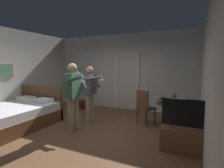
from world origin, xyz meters
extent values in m
plane|color=brown|center=(0.00, 0.00, 0.00)|extent=(6.04, 6.04, 0.00)
cube|color=beige|center=(0.00, 2.68, 1.42)|extent=(5.73, 0.12, 2.84)
cube|color=beige|center=(-2.81, 0.00, 1.42)|extent=(0.12, 5.48, 2.84)
cube|color=#B2933F|center=(-2.73, -0.08, 1.52)|extent=(0.03, 0.52, 0.41)
cube|color=#559178|center=(-2.72, -0.08, 1.52)|extent=(0.01, 0.46, 0.35)
cube|color=beige|center=(2.81, 0.00, 1.42)|extent=(0.12, 5.48, 2.84)
cube|color=white|center=(-0.15, 2.60, 1.02)|extent=(0.08, 0.08, 2.05)
cube|color=white|center=(0.70, 2.60, 1.02)|extent=(0.08, 0.08, 2.05)
cube|color=white|center=(0.27, 2.60, 2.09)|extent=(0.93, 0.08, 0.08)
cube|color=brown|center=(-1.88, -0.51, 0.17)|extent=(1.68, 2.05, 0.35)
cube|color=white|center=(-1.88, -0.51, 0.46)|extent=(1.62, 1.99, 0.22)
cube|color=brown|center=(-1.88, 0.48, 0.51)|extent=(1.68, 0.08, 1.02)
cube|color=white|center=(-2.25, 0.22, 0.63)|extent=(0.50, 0.34, 0.12)
cube|color=white|center=(-1.51, 0.22, 0.63)|extent=(0.50, 0.34, 0.12)
cube|color=brown|center=(2.45, -0.02, 0.23)|extent=(0.93, 0.40, 0.46)
cube|color=black|center=(2.45, -0.04, 0.78)|extent=(0.91, 0.05, 0.53)
cube|color=blue|center=(2.45, -0.01, 0.78)|extent=(0.85, 0.01, 0.47)
cylinder|color=#4C331E|center=(1.97, 1.11, 0.33)|extent=(0.08, 0.08, 0.67)
cylinder|color=#4C331E|center=(1.97, 1.11, 0.01)|extent=(0.38, 0.38, 0.03)
cylinder|color=#4C331E|center=(1.97, 1.11, 0.68)|extent=(0.63, 0.63, 0.03)
cube|color=black|center=(1.94, 1.11, 0.71)|extent=(0.37, 0.31, 0.02)
cube|color=black|center=(1.90, 1.00, 0.82)|extent=(0.37, 0.29, 0.05)
cube|color=navy|center=(1.90, 1.01, 0.82)|extent=(0.33, 0.26, 0.03)
cylinder|color=#153817|center=(2.11, 1.03, 0.81)|extent=(0.06, 0.06, 0.23)
cylinder|color=#153817|center=(2.11, 1.03, 0.95)|extent=(0.03, 0.03, 0.06)
cylinder|color=brown|center=(1.59, 1.29, 0.23)|extent=(0.04, 0.04, 0.45)
cylinder|color=brown|center=(1.29, 1.44, 0.23)|extent=(0.04, 0.04, 0.45)
cylinder|color=brown|center=(1.43, 0.98, 0.23)|extent=(0.04, 0.04, 0.45)
cylinder|color=brown|center=(1.13, 1.14, 0.23)|extent=(0.04, 0.04, 0.45)
cube|color=brown|center=(1.36, 1.21, 0.47)|extent=(0.57, 0.57, 0.04)
cube|color=brown|center=(1.28, 1.06, 0.74)|extent=(0.39, 0.23, 0.50)
cylinder|color=tan|center=(-0.22, 0.08, 0.43)|extent=(0.15, 0.15, 0.87)
cylinder|color=tan|center=(-0.20, -0.18, 0.43)|extent=(0.15, 0.15, 0.87)
cube|color=#3F664C|center=(-0.21, -0.05, 1.17)|extent=(0.29, 0.48, 0.61)
sphere|color=tan|center=(-0.21, -0.05, 1.61)|extent=(0.23, 0.23, 0.23)
cylinder|color=#3F664C|center=(-0.14, 0.21, 1.29)|extent=(0.34, 0.11, 0.50)
cylinder|color=#3F664C|center=(0.03, -0.29, 1.37)|extent=(0.46, 0.12, 0.20)
cube|color=white|center=(0.26, -0.30, 1.31)|extent=(0.12, 0.04, 0.04)
cylinder|color=tan|center=(-0.24, 0.90, 0.41)|extent=(0.15, 0.15, 0.83)
cylinder|color=tan|center=(-0.23, 0.67, 0.41)|extent=(0.15, 0.15, 0.83)
cube|color=#4C4C56|center=(-0.24, 0.79, 1.12)|extent=(0.28, 0.42, 0.58)
sphere|color=#936B4C|center=(-0.24, 0.79, 1.53)|extent=(0.22, 0.22, 0.22)
cylinder|color=#4C4C56|center=(-0.16, 1.02, 1.22)|extent=(0.33, 0.10, 0.47)
cylinder|color=#4C4C56|center=(0.02, 0.57, 1.32)|extent=(0.51, 0.11, 0.16)
cube|color=white|center=(0.27, 0.55, 1.29)|extent=(0.12, 0.04, 0.04)
cube|color=#4C1919|center=(-1.37, 1.99, 0.15)|extent=(0.55, 0.50, 0.30)
camera|label=1|loc=(2.53, -3.59, 1.69)|focal=28.15mm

